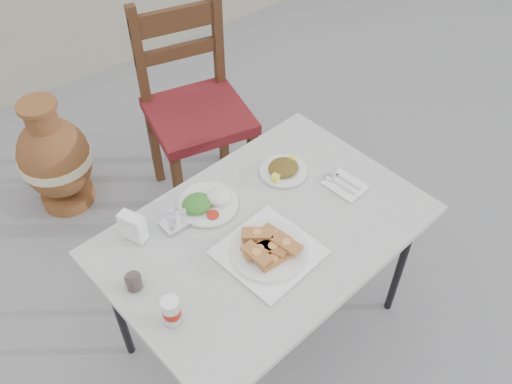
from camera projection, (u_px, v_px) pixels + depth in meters
ground at (263, 338)px, 2.42m from camera, size 80.00×80.00×0.00m
cafe_table at (265, 236)px, 1.99m from camera, size 1.21×0.88×0.70m
pide_plate at (269, 247)px, 1.85m from camera, size 0.35×0.35×0.06m
salad_rice_plate at (207, 202)px, 2.01m from camera, size 0.23×0.23×0.06m
salad_chopped_plate at (283, 169)px, 2.14m from camera, size 0.19×0.19×0.04m
soda_can at (172, 311)px, 1.65m from camera, size 0.06×0.06×0.11m
cola_glass at (133, 280)px, 1.75m from camera, size 0.06×0.06×0.09m
napkin_holder at (133, 227)px, 1.88m from camera, size 0.08×0.10×0.11m
condiment_caddy at (175, 220)px, 1.94m from camera, size 0.10×0.09×0.07m
cutlery_napkin at (343, 183)px, 2.10m from camera, size 0.14×0.17×0.01m
chair at (195, 108)px, 2.69m from camera, size 0.56×0.56×1.06m
terracotta_urn at (55, 159)px, 2.79m from camera, size 0.38×0.38×0.65m
back_wall at (13, 2)px, 3.36m from camera, size 6.00×0.25×1.20m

